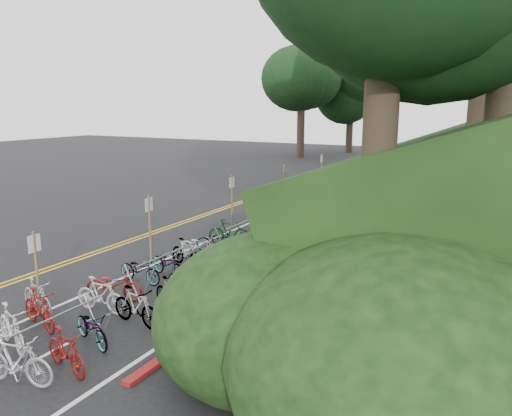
% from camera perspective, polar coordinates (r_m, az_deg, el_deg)
% --- Properties ---
extents(ground, '(120.00, 120.00, 0.00)m').
position_cam_1_polar(ground, '(16.50, -24.82, -9.87)').
color(ground, black).
rests_on(ground, ground).
extents(road_markings, '(7.47, 80.00, 0.01)m').
position_cam_1_polar(road_markings, '(23.27, -3.79, -2.60)').
color(road_markings, gold).
rests_on(road_markings, ground).
extents(red_curb, '(0.25, 28.00, 0.10)m').
position_cam_1_polar(red_curb, '(22.86, 9.66, -2.89)').
color(red_curb, maroon).
rests_on(red_curb, ground).
extents(bike_rack_front, '(1.10, 2.61, 1.09)m').
position_cam_1_polar(bike_rack_front, '(12.59, -21.39, -12.46)').
color(bike_rack_front, '#94989E').
rests_on(bike_rack_front, ground).
extents(bike_racks_rest, '(1.14, 23.00, 1.17)m').
position_cam_1_polar(bike_racks_rest, '(24.52, 4.48, 0.18)').
color(bike_racks_rest, '#94989E').
rests_on(bike_racks_rest, ground).
extents(signpost_near, '(0.08, 0.40, 2.30)m').
position_cam_1_polar(signpost_near, '(15.53, -23.82, -5.96)').
color(signpost_near, brown).
rests_on(signpost_near, ground).
extents(signposts_rest, '(0.08, 18.40, 2.50)m').
position_cam_1_polar(signposts_rest, '(26.31, 0.58, 2.29)').
color(signposts_rest, brown).
rests_on(signposts_rest, ground).
extents(bike_front, '(0.89, 1.75, 1.01)m').
position_cam_1_polar(bike_front, '(15.40, -23.74, -9.29)').
color(bike_front, '#9E9EA3').
rests_on(bike_front, ground).
extents(bike_valet, '(3.37, 13.39, 1.10)m').
position_cam_1_polar(bike_valet, '(16.09, -10.43, -7.64)').
color(bike_valet, slate).
rests_on(bike_valet, ground).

